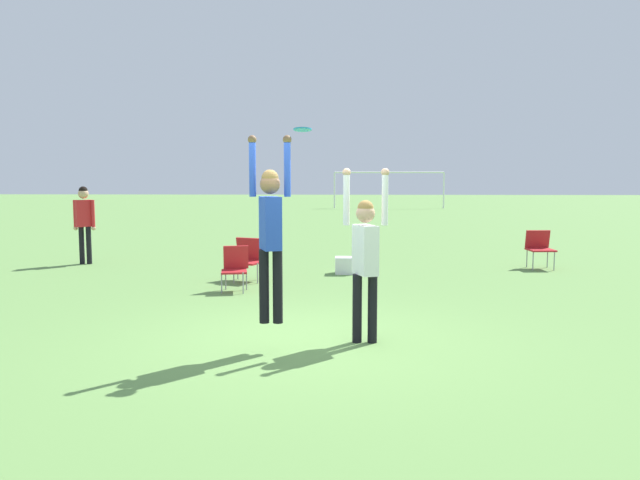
{
  "coord_description": "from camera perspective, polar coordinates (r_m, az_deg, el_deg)",
  "views": [
    {
      "loc": [
        0.51,
        -7.76,
        2.12
      ],
      "look_at": [
        0.21,
        0.11,
        1.3
      ],
      "focal_mm": 35.0,
      "sensor_mm": 36.0,
      "label": 1
    }
  ],
  "objects": [
    {
      "name": "camping_chair_0",
      "position": [
        15.06,
        19.42,
        -0.51
      ],
      "size": [
        0.59,
        0.62,
        0.86
      ],
      "rotation": [
        0.0,
        0.0,
        3.21
      ],
      "color": "gray",
      "rests_on": "ground_plane"
    },
    {
      "name": "cooler_box",
      "position": [
        13.48,
        2.28,
        -2.33
      ],
      "size": [
        0.42,
        0.4,
        0.36
      ],
      "color": "white",
      "rests_on": "ground_plane"
    },
    {
      "name": "person_jumping",
      "position": [
        7.43,
        -4.56,
        1.49
      ],
      "size": [
        0.52,
        0.41,
        2.25
      ],
      "rotation": [
        0.0,
        0.0,
        1.92
      ],
      "color": "black",
      "rests_on": "ground_plane"
    },
    {
      "name": "camping_chair_2",
      "position": [
        11.55,
        -7.78,
        -2.32
      ],
      "size": [
        0.53,
        0.57,
        0.83
      ],
      "rotation": [
        0.0,
        0.0,
        3.32
      ],
      "color": "gray",
      "rests_on": "ground_plane"
    },
    {
      "name": "ground_plane",
      "position": [
        8.06,
        -1.53,
        -9.31
      ],
      "size": [
        120.0,
        120.0,
        0.0
      ],
      "primitive_type": "plane",
      "color": "#608C47"
    },
    {
      "name": "frisbee",
      "position": [
        7.52,
        -1.6,
        10.07
      ],
      "size": [
        0.22,
        0.22,
        0.05
      ],
      "color": "#2D9EDB"
    },
    {
      "name": "soccer_goal",
      "position": [
        40.36,
        6.34,
        5.53
      ],
      "size": [
        7.1,
        0.1,
        2.35
      ],
      "color": "white",
      "rests_on": "ground_plane"
    },
    {
      "name": "person_spectator_near",
      "position": [
        15.86,
        -20.76,
        1.99
      ],
      "size": [
        0.54,
        0.4,
        1.86
      ],
      "rotation": [
        0.0,
        0.0,
        0.7
      ],
      "color": "black",
      "rests_on": "ground_plane"
    },
    {
      "name": "person_defending",
      "position": [
        7.84,
        4.16,
        -0.96
      ],
      "size": [
        0.58,
        0.47,
        2.21
      ],
      "rotation": [
        0.0,
        0.0,
        -1.22
      ],
      "color": "black",
      "rests_on": "ground_plane"
    },
    {
      "name": "camping_chair_1",
      "position": [
        12.63,
        -6.59,
        -1.53
      ],
      "size": [
        0.71,
        0.77,
        0.86
      ],
      "rotation": [
        0.0,
        0.0,
        2.78
      ],
      "color": "gray",
      "rests_on": "ground_plane"
    }
  ]
}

